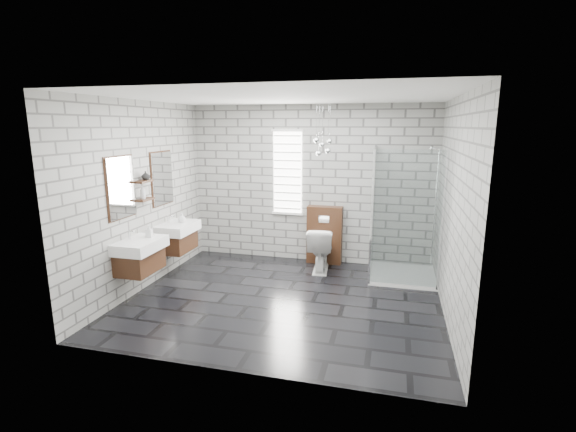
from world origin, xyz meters
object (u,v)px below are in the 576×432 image
at_px(vanity_left, 138,246).
at_px(shower_enclosure, 397,248).
at_px(cistern_panel, 325,235).
at_px(toilet, 320,249).
at_px(vanity_right, 175,229).

relative_size(vanity_left, shower_enclosure, 0.77).
relative_size(vanity_left, cistern_panel, 1.57).
height_order(shower_enclosure, toilet, shower_enclosure).
bearing_deg(vanity_left, cistern_panel, 44.90).
xyz_separation_m(vanity_left, toilet, (2.19, 1.78, -0.39)).
height_order(vanity_right, shower_enclosure, shower_enclosure).
bearing_deg(cistern_panel, toilet, -90.00).
relative_size(cistern_panel, toilet, 1.37).
xyz_separation_m(vanity_right, cistern_panel, (2.19, 1.17, -0.26)).
distance_m(vanity_left, shower_enclosure, 3.80).
bearing_deg(toilet, shower_enclosure, 169.27).
height_order(vanity_left, vanity_right, same).
distance_m(vanity_right, shower_enclosure, 3.48).
bearing_deg(vanity_right, vanity_left, -90.00).
distance_m(vanity_left, vanity_right, 1.01).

